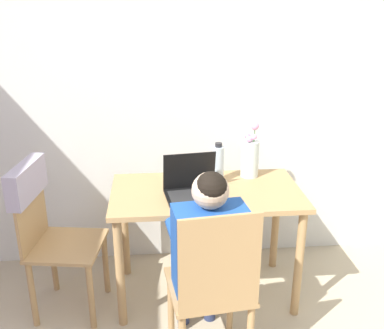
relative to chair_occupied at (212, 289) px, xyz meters
The scene contains 8 objects.
wall_back 1.37m from the chair_occupied, 86.08° to the left, with size 6.40×0.05×2.50m.
dining_table 0.63m from the chair_occupied, 86.30° to the left, with size 1.13×0.61×0.72m.
chair_occupied is the anchor object (origin of this frame).
chair_spare 1.07m from the chair_occupied, 148.60° to the left, with size 0.49×0.46×0.94m.
person_seated 0.22m from the chair_occupied, 96.74° to the left, with size 0.40×0.46×1.07m.
laptop 0.65m from the chair_occupied, 95.28° to the left, with size 0.34×0.27×0.24m.
flower_vase 0.97m from the chair_occupied, 67.40° to the left, with size 0.11×0.11×0.35m.
water_bottle 0.84m from the chair_occupied, 80.33° to the left, with size 0.07×0.07×0.25m.
Camera 1 is at (-0.34, -0.71, 1.82)m, focal length 42.00 mm.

